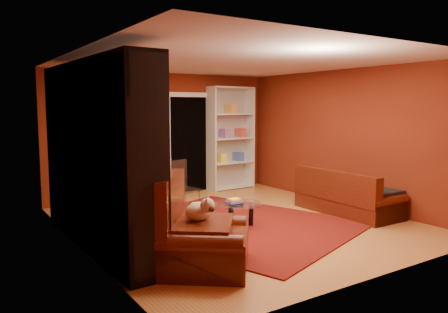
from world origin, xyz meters
TOP-DOWN VIEW (x-y plane):
  - floor at (0.00, 0.00)m, footprint 5.00×5.50m
  - ceiling at (0.00, 0.00)m, footprint 5.00×5.50m
  - wall_back at (0.00, 2.77)m, footprint 5.00×0.05m
  - wall_left at (-2.52, 0.00)m, footprint 0.05×5.50m
  - wall_right at (2.52, 0.00)m, footprint 0.05×5.50m
  - doorway at (0.60, 2.73)m, footprint 1.06×0.60m
  - rug at (-0.13, -0.15)m, footprint 3.98×4.29m
  - media_unit at (-2.27, 0.01)m, footprint 0.62×3.24m
  - christmas_tree at (-1.03, 2.15)m, footprint 1.41×1.41m
  - gift_box_teal at (-1.40, 2.23)m, footprint 0.41×0.41m
  - gift_box_red at (-1.08, 2.26)m, footprint 0.31×0.31m
  - white_bookshelf at (1.60, 2.57)m, footprint 1.13×0.45m
  - armchair at (-1.50, -1.46)m, footprint 1.61×1.61m
  - dog at (-1.51, -1.39)m, footprint 0.48×0.50m
  - sofa at (2.02, -0.54)m, footprint 0.86×1.88m
  - coffee_table at (-0.16, -0.24)m, footprint 0.77×0.77m
  - acrylic_chair at (-0.46, 0.97)m, footprint 0.54×0.57m

SIDE VIEW (x-z plane):
  - floor at x=0.00m, z-range -0.05..0.00m
  - rug at x=-0.13m, z-range 0.00..0.02m
  - gift_box_red at x=-1.08m, z-range 0.00..0.24m
  - gift_box_teal at x=-1.40m, z-range 0.00..0.32m
  - coffee_table at x=-0.16m, z-range -0.04..0.43m
  - sofa at x=2.02m, z-range 0.00..0.80m
  - acrylic_chair at x=-0.46m, z-range 0.00..0.86m
  - armchair at x=-1.50m, z-range 0.00..0.90m
  - dog at x=-1.51m, z-range 0.52..0.81m
  - christmas_tree at x=-1.03m, z-range -0.03..1.95m
  - doorway at x=0.60m, z-range -0.03..2.13m
  - white_bookshelf at x=1.60m, z-range -0.03..2.37m
  - media_unit at x=-2.27m, z-range 0.00..2.47m
  - wall_back at x=0.00m, z-range 0.00..2.60m
  - wall_left at x=-2.52m, z-range 0.00..2.60m
  - wall_right at x=2.52m, z-range 0.00..2.60m
  - ceiling at x=0.00m, z-range 2.60..2.65m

